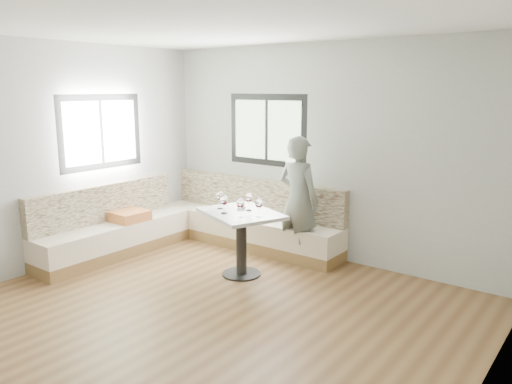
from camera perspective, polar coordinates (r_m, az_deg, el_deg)
room at (r=4.69m, az=-7.92°, el=1.69°), size 5.01×5.01×2.81m
banquette at (r=7.04m, az=-7.50°, el=-3.90°), size 2.90×2.80×0.95m
table at (r=5.96m, az=-1.70°, el=-4.12°), size 1.17×1.05×0.79m
person at (r=6.39m, az=4.88°, el=-0.92°), size 0.64×0.46×1.65m
olive_ramekin at (r=6.05m, az=-1.68°, el=-1.74°), size 0.10×0.10×0.04m
wine_glass_a at (r=6.04m, az=-4.14°, el=-0.52°), size 0.10×0.10×0.22m
wine_glass_b at (r=5.81m, az=-3.68°, el=-1.02°), size 0.10×0.10×0.22m
wine_glass_c at (r=5.67m, az=-1.78°, el=-1.32°), size 0.10×0.10×0.22m
wine_glass_d at (r=5.94m, az=-0.84°, el=-0.71°), size 0.10×0.10×0.22m
wine_glass_e at (r=5.66m, az=0.35°, el=-1.33°), size 0.10×0.10×0.22m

